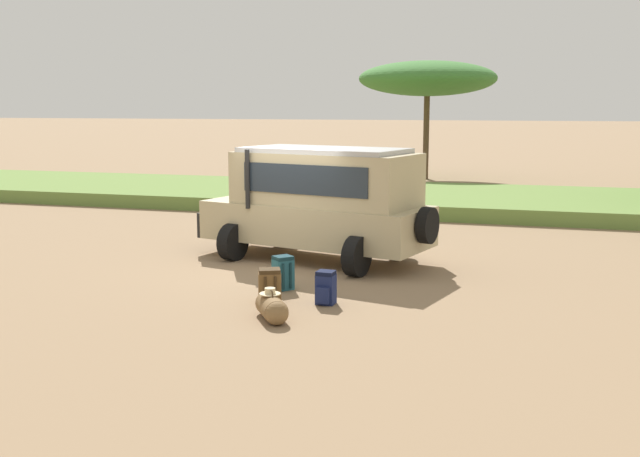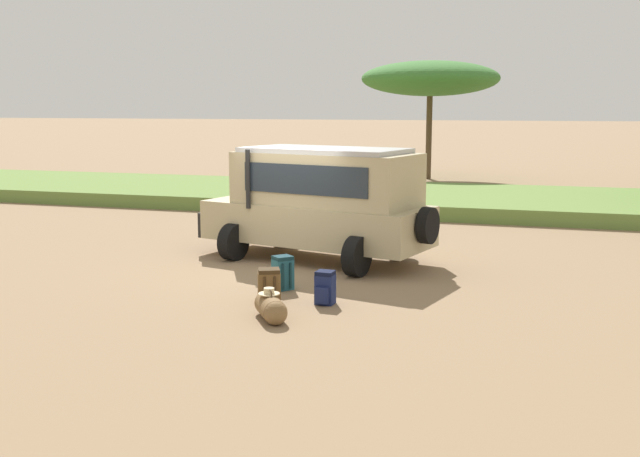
{
  "view_description": "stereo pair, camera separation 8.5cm",
  "coord_description": "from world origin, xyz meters",
  "px_view_note": "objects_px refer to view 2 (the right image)",
  "views": [
    {
      "loc": [
        5.12,
        -14.3,
        3.32
      ],
      "look_at": [
        1.05,
        -0.79,
        1.0
      ],
      "focal_mm": 42.0,
      "sensor_mm": 36.0,
      "label": 1
    },
    {
      "loc": [
        5.2,
        -14.27,
        3.32
      ],
      "look_at": [
        1.05,
        -0.79,
        1.0
      ],
      "focal_mm": 42.0,
      "sensor_mm": 36.0,
      "label": 2
    }
  ],
  "objects_px": {
    "safari_vehicle": "(321,201)",
    "backpack_beside_front_wheel": "(282,273)",
    "backpack_near_rear_wheel": "(269,286)",
    "backpack_cluster_center": "(325,288)",
    "duffel_bag_low_black_case": "(271,307)",
    "acacia_tree_far_left": "(430,79)"
  },
  "relations": [
    {
      "from": "safari_vehicle",
      "to": "backpack_beside_front_wheel",
      "type": "bearing_deg",
      "value": -87.87
    },
    {
      "from": "safari_vehicle",
      "to": "backpack_near_rear_wheel",
      "type": "distance_m",
      "value": 3.77
    },
    {
      "from": "safari_vehicle",
      "to": "backpack_cluster_center",
      "type": "distance_m",
      "value": 3.79
    },
    {
      "from": "backpack_beside_front_wheel",
      "to": "duffel_bag_low_black_case",
      "type": "distance_m",
      "value": 1.95
    },
    {
      "from": "backpack_cluster_center",
      "to": "acacia_tree_far_left",
      "type": "distance_m",
      "value": 22.91
    },
    {
      "from": "safari_vehicle",
      "to": "backpack_cluster_center",
      "type": "xyz_separation_m",
      "value": [
        1.14,
        -3.47,
        -1.02
      ]
    },
    {
      "from": "duffel_bag_low_black_case",
      "to": "acacia_tree_far_left",
      "type": "xyz_separation_m",
      "value": [
        -1.24,
        23.57,
        4.32
      ]
    },
    {
      "from": "backpack_beside_front_wheel",
      "to": "acacia_tree_far_left",
      "type": "relative_size",
      "value": 0.1
    },
    {
      "from": "backpack_beside_front_wheel",
      "to": "acacia_tree_far_left",
      "type": "distance_m",
      "value": 22.11
    },
    {
      "from": "backpack_beside_front_wheel",
      "to": "duffel_bag_low_black_case",
      "type": "height_order",
      "value": "backpack_beside_front_wheel"
    },
    {
      "from": "backpack_cluster_center",
      "to": "backpack_near_rear_wheel",
      "type": "bearing_deg",
      "value": -170.56
    },
    {
      "from": "safari_vehicle",
      "to": "duffel_bag_low_black_case",
      "type": "xyz_separation_m",
      "value": [
        0.58,
        -4.6,
        -1.1
      ]
    },
    {
      "from": "backpack_near_rear_wheel",
      "to": "duffel_bag_low_black_case",
      "type": "bearing_deg",
      "value": -67.77
    },
    {
      "from": "backpack_cluster_center",
      "to": "backpack_near_rear_wheel",
      "type": "height_order",
      "value": "backpack_near_rear_wheel"
    },
    {
      "from": "safari_vehicle",
      "to": "backpack_near_rear_wheel",
      "type": "xyz_separation_m",
      "value": [
        0.19,
        -3.63,
        -1.01
      ]
    },
    {
      "from": "backpack_near_rear_wheel",
      "to": "backpack_beside_front_wheel",
      "type": "bearing_deg",
      "value": 95.49
    },
    {
      "from": "backpack_cluster_center",
      "to": "duffel_bag_low_black_case",
      "type": "height_order",
      "value": "backpack_cluster_center"
    },
    {
      "from": "backpack_beside_front_wheel",
      "to": "backpack_near_rear_wheel",
      "type": "distance_m",
      "value": 0.92
    },
    {
      "from": "safari_vehicle",
      "to": "acacia_tree_far_left",
      "type": "distance_m",
      "value": 19.26
    },
    {
      "from": "safari_vehicle",
      "to": "backpack_near_rear_wheel",
      "type": "height_order",
      "value": "safari_vehicle"
    },
    {
      "from": "acacia_tree_far_left",
      "to": "backpack_near_rear_wheel",
      "type": "bearing_deg",
      "value": -87.85
    },
    {
      "from": "safari_vehicle",
      "to": "acacia_tree_far_left",
      "type": "relative_size",
      "value": 0.88
    }
  ]
}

